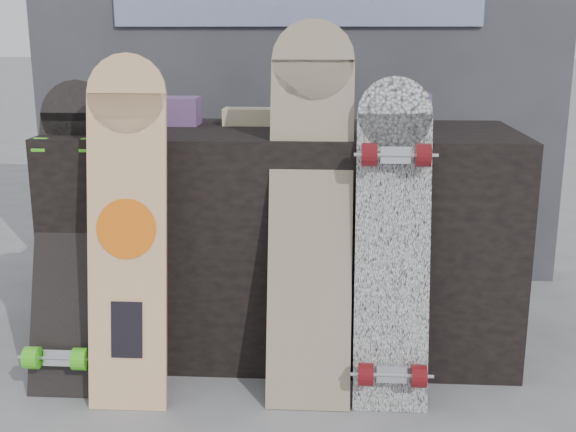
# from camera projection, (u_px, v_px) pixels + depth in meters

# --- Properties ---
(ground) EXTENTS (60.00, 60.00, 0.00)m
(ground) POSITION_uv_depth(u_px,v_px,m) (275.00, 409.00, 2.22)
(ground) COLOR slate
(ground) RESTS_ON ground
(vendor_table) EXTENTS (1.60, 0.60, 0.80)m
(vendor_table) POSITION_uv_depth(u_px,v_px,m) (285.00, 240.00, 2.61)
(vendor_table) COLOR black
(vendor_table) RESTS_ON ground
(booth) EXTENTS (2.40, 0.22, 2.20)m
(booth) POSITION_uv_depth(u_px,v_px,m) (298.00, 38.00, 3.25)
(booth) COLOR #36373C
(booth) RESTS_ON ground
(merch_box_purple) EXTENTS (0.18, 0.12, 0.10)m
(merch_box_purple) POSITION_uv_depth(u_px,v_px,m) (174.00, 111.00, 2.61)
(merch_box_purple) COLOR #4E3062
(merch_box_purple) RESTS_ON vendor_table
(merch_box_small) EXTENTS (0.14, 0.14, 0.12)m
(merch_box_small) POSITION_uv_depth(u_px,v_px,m) (409.00, 110.00, 2.54)
(merch_box_small) COLOR #4E3062
(merch_box_small) RESTS_ON vendor_table
(merch_box_flat) EXTENTS (0.22, 0.10, 0.06)m
(merch_box_flat) POSITION_uv_depth(u_px,v_px,m) (254.00, 117.00, 2.62)
(merch_box_flat) COLOR #D1B78C
(merch_box_flat) RESTS_ON vendor_table
(longboard_geisha) EXTENTS (0.24, 0.21, 1.07)m
(longboard_geisha) POSITION_uv_depth(u_px,v_px,m) (127.00, 224.00, 2.18)
(longboard_geisha) COLOR beige
(longboard_geisha) RESTS_ON ground
(longboard_celtic) EXTENTS (0.26, 0.35, 1.17)m
(longboard_celtic) POSITION_uv_depth(u_px,v_px,m) (311.00, 200.00, 2.24)
(longboard_celtic) COLOR beige
(longboard_celtic) RESTS_ON ground
(longboard_cascadia) EXTENTS (0.23, 0.30, 1.00)m
(longboard_cascadia) POSITION_uv_depth(u_px,v_px,m) (393.00, 241.00, 2.18)
(longboard_cascadia) COLOR white
(longboard_cascadia) RESTS_ON ground
(skateboard_dark) EXTENTS (0.22, 0.39, 0.98)m
(skateboard_dark) POSITION_uv_depth(u_px,v_px,m) (68.00, 231.00, 2.33)
(skateboard_dark) COLOR black
(skateboard_dark) RESTS_ON ground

